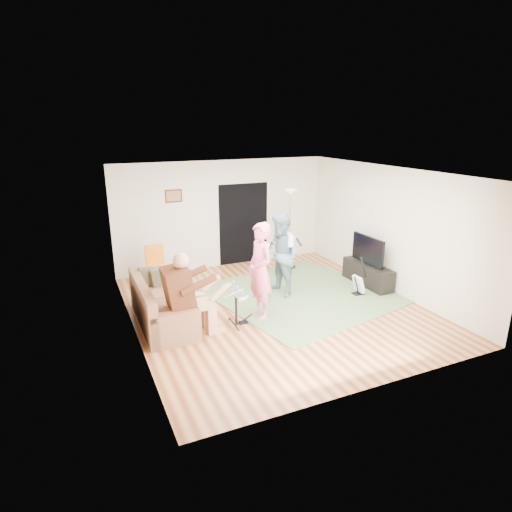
{
  "coord_description": "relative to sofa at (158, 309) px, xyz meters",
  "views": [
    {
      "loc": [
        -3.59,
        -7.07,
        3.57
      ],
      "look_at": [
        -0.3,
        0.3,
        1.05
      ],
      "focal_mm": 30.0,
      "sensor_mm": 36.0,
      "label": 1
    }
  ],
  "objects": [
    {
      "name": "floor",
      "position": [
        2.29,
        -0.27,
        -0.28
      ],
      "size": [
        6.0,
        6.0,
        0.0
      ],
      "primitive_type": "plane",
      "color": "brown",
      "rests_on": "ground"
    },
    {
      "name": "walls",
      "position": [
        2.29,
        -0.27,
        1.07
      ],
      "size": [
        5.5,
        6.0,
        2.7
      ],
      "primitive_type": null,
      "color": "beige",
      "rests_on": "floor"
    },
    {
      "name": "ceiling",
      "position": [
        2.29,
        -0.27,
        2.42
      ],
      "size": [
        6.0,
        6.0,
        0.0
      ],
      "primitive_type": "plane",
      "rotation": [
        3.14,
        0.0,
        0.0
      ],
      "color": "white",
      "rests_on": "walls"
    },
    {
      "name": "window_blinds",
      "position": [
        -0.45,
        -0.07,
        1.27
      ],
      "size": [
        0.0,
        2.05,
        2.05
      ],
      "primitive_type": "plane",
      "rotation": [
        1.57,
        0.0,
        1.57
      ],
      "color": "#94582D",
      "rests_on": "walls"
    },
    {
      "name": "doorway",
      "position": [
        2.84,
        2.72,
        0.77
      ],
      "size": [
        2.1,
        0.0,
        2.1
      ],
      "primitive_type": "plane",
      "rotation": [
        1.57,
        0.0,
        0.0
      ],
      "color": "black",
      "rests_on": "walls"
    },
    {
      "name": "picture_frame",
      "position": [
        1.04,
        2.72,
        1.62
      ],
      "size": [
        0.42,
        0.03,
        0.32
      ],
      "primitive_type": "cube",
      "color": "#3F2314",
      "rests_on": "walls"
    },
    {
      "name": "area_rug",
      "position": [
        3.12,
        0.14,
        -0.27
      ],
      "size": [
        4.07,
        4.1,
        0.02
      ],
      "primitive_type": "cube",
      "rotation": [
        0.0,
        0.0,
        0.21
      ],
      "color": "#516E43",
      "rests_on": "floor"
    },
    {
      "name": "sofa",
      "position": [
        0.0,
        0.0,
        0.0
      ],
      "size": [
        0.86,
        2.09,
        0.85
      ],
      "color": "#885E44",
      "rests_on": "floor"
    },
    {
      "name": "drummer",
      "position": [
        0.44,
        -0.65,
        0.31
      ],
      "size": [
        0.98,
        0.55,
        1.51
      ],
      "color": "#542B17",
      "rests_on": "sofa"
    },
    {
      "name": "drum_kit",
      "position": [
        1.29,
        -0.65,
        0.02
      ],
      "size": [
        0.38,
        0.67,
        0.69
      ],
      "color": "black",
      "rests_on": "floor"
    },
    {
      "name": "singer",
      "position": [
        1.85,
        -0.49,
        0.64
      ],
      "size": [
        0.48,
        0.7,
        1.85
      ],
      "primitive_type": "imported",
      "rotation": [
        0.0,
        0.0,
        -1.51
      ],
      "color": "#EC668A",
      "rests_on": "floor"
    },
    {
      "name": "microphone",
      "position": [
        2.05,
        -0.49,
        1.1
      ],
      "size": [
        0.06,
        0.06,
        0.24
      ],
      "primitive_type": null,
      "color": "black",
      "rests_on": "singer"
    },
    {
      "name": "guitarist",
      "position": [
        2.69,
        0.3,
        0.61
      ],
      "size": [
        0.83,
        0.98,
        1.79
      ],
      "primitive_type": "imported",
      "rotation": [
        0.0,
        0.0,
        -1.38
      ],
      "color": "slate",
      "rests_on": "floor"
    },
    {
      "name": "guitar_held",
      "position": [
        2.89,
        0.3,
        0.93
      ],
      "size": [
        0.32,
        0.6,
        0.26
      ],
      "primitive_type": null,
      "rotation": [
        0.0,
        0.0,
        -0.35
      ],
      "color": "white",
      "rests_on": "guitarist"
    },
    {
      "name": "guitar_spare",
      "position": [
        4.24,
        -0.38,
        -0.04
      ],
      "size": [
        0.31,
        0.28,
        0.85
      ],
      "color": "black",
      "rests_on": "floor"
    },
    {
      "name": "torchiere_lamp",
      "position": [
        3.73,
        1.84,
        1.1
      ],
      "size": [
        0.36,
        0.36,
        2.02
      ],
      "color": "black",
      "rests_on": "floor"
    },
    {
      "name": "dining_chair",
      "position": [
        0.36,
        1.74,
        0.07
      ],
      "size": [
        0.45,
        0.47,
        0.99
      ],
      "rotation": [
        0.0,
        0.0,
        0.07
      ],
      "color": "#D3B689",
      "rests_on": "floor"
    },
    {
      "name": "tv_cabinet",
      "position": [
        4.79,
        0.02,
        -0.03
      ],
      "size": [
        0.4,
        1.4,
        0.5
      ],
      "primitive_type": "cube",
      "color": "black",
      "rests_on": "floor"
    },
    {
      "name": "television",
      "position": [
        4.74,
        0.02,
        0.57
      ],
      "size": [
        0.06,
        1.03,
        0.62
      ],
      "primitive_type": "cube",
      "color": "black",
      "rests_on": "tv_cabinet"
    }
  ]
}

